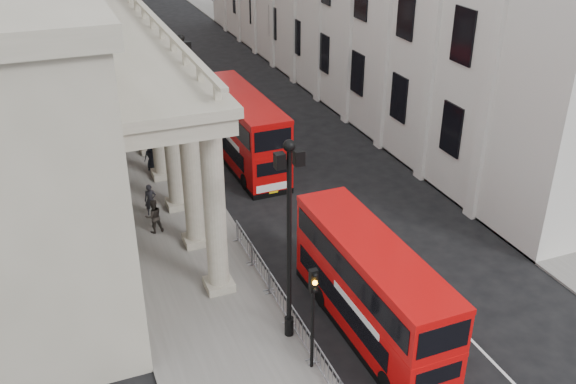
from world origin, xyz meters
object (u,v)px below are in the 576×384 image
object	(u,v)px
lamp_post_mid	(185,96)
traffic_light	(313,301)
pedestrian_a	(150,200)
pedestrian_c	(151,156)
lamp_post_north	(136,33)
lamp_post_south	(289,230)
bus_near	(371,287)
bus_far	(242,128)
pedestrian_b	(154,216)

from	to	relation	value
lamp_post_mid	traffic_light	bearing A→B (deg)	-89.68
pedestrian_a	pedestrian_c	world-z (taller)	pedestrian_a
pedestrian_c	lamp_post_north	bearing A→B (deg)	110.11
lamp_post_south	traffic_light	bearing A→B (deg)	-87.16
lamp_post_north	pedestrian_c	world-z (taller)	lamp_post_north
lamp_post_south	lamp_post_mid	xyz separation A→B (m)	(0.00, 16.00, 0.00)
pedestrian_a	pedestrian_c	distance (m)	5.68
pedestrian_a	lamp_post_north	bearing A→B (deg)	88.41
lamp_post_south	lamp_post_north	distance (m)	32.00
bus_near	pedestrian_a	xyz separation A→B (m)	(-6.27, 12.49, -1.14)
bus_near	bus_far	size ratio (longest dim) A/B	0.92
lamp_post_north	pedestrian_c	bearing A→B (deg)	-98.00
lamp_post_north	pedestrian_b	size ratio (longest dim) A/B	4.66
pedestrian_b	lamp_post_south	bearing A→B (deg)	102.50
pedestrian_a	pedestrian_c	size ratio (longest dim) A/B	1.02
bus_far	lamp_post_mid	bearing A→B (deg)	-174.20
lamp_post_south	lamp_post_north	size ratio (longest dim) A/B	1.00
lamp_post_mid	traffic_light	xyz separation A→B (m)	(0.10, -18.02, -1.80)
pedestrian_b	bus_near	bearing A→B (deg)	114.83
traffic_light	bus_far	world-z (taller)	traffic_light
lamp_post_south	lamp_post_north	xyz separation A→B (m)	(0.00, 32.00, 0.00)
pedestrian_a	pedestrian_c	xyz separation A→B (m)	(1.11, 5.57, -0.01)
traffic_light	pedestrian_c	distance (m)	19.52
traffic_light	pedestrian_a	distance (m)	14.25
bus_near	pedestrian_c	size ratio (longest dim) A/B	5.58
lamp_post_mid	pedestrian_a	world-z (taller)	lamp_post_mid
pedestrian_b	pedestrian_c	xyz separation A→B (m)	(1.30, 7.44, -0.05)
lamp_post_north	pedestrian_a	world-z (taller)	lamp_post_north
traffic_light	bus_near	world-z (taller)	traffic_light
lamp_post_north	pedestrian_c	size ratio (longest dim) A/B	4.92
bus_near	bus_far	distance (m)	17.24
bus_near	pedestrian_b	size ratio (longest dim) A/B	5.28
lamp_post_south	bus_far	xyz separation A→B (m)	(3.48, 16.43, -2.61)
bus_near	pedestrian_c	distance (m)	18.82
lamp_post_north	lamp_post_mid	bearing A→B (deg)	-90.00
bus_far	pedestrian_b	size ratio (longest dim) A/B	5.73
traffic_light	pedestrian_b	size ratio (longest dim) A/B	2.41
lamp_post_mid	pedestrian_a	bearing A→B (deg)	-126.43
lamp_post_north	pedestrian_a	xyz separation A→B (m)	(-3.18, -20.31, -3.93)
traffic_light	lamp_post_mid	bearing A→B (deg)	90.32
lamp_post_north	traffic_light	size ratio (longest dim) A/B	1.93
lamp_post_north	pedestrian_a	bearing A→B (deg)	-98.91
lamp_post_north	bus_near	xyz separation A→B (m)	(3.08, -32.80, -2.79)
lamp_post_south	lamp_post_mid	size ratio (longest dim) A/B	1.00
pedestrian_c	pedestrian_a	bearing A→B (deg)	-73.17
bus_far	pedestrian_a	bearing A→B (deg)	-145.78
lamp_post_south	bus_near	world-z (taller)	lamp_post_south
bus_far	pedestrian_b	world-z (taller)	bus_far
lamp_post_north	bus_near	world-z (taller)	lamp_post_north
traffic_light	pedestrian_b	bearing A→B (deg)	106.33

